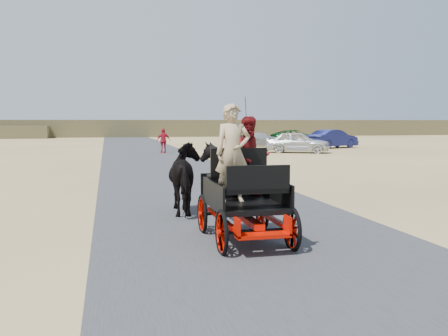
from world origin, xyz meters
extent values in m
plane|color=tan|center=(0.00, 0.00, 0.00)|extent=(140.00, 140.00, 0.00)
cube|color=#38383A|center=(0.00, 0.00, 0.01)|extent=(6.00, 140.00, 0.01)
cube|color=brown|center=(0.00, 62.00, 1.20)|extent=(140.00, 6.00, 2.40)
imported|color=black|center=(-0.80, 0.89, 0.85)|extent=(0.91, 2.01, 1.70)
imported|color=black|center=(0.30, 0.89, 0.85)|extent=(1.37, 1.54, 1.70)
imported|color=tan|center=(-0.45, -2.06, 1.62)|extent=(0.66, 0.43, 1.80)
imported|color=#660C0F|center=(0.05, -1.51, 1.51)|extent=(0.77, 0.60, 1.58)
imported|color=red|center=(1.14, 23.63, 0.86)|extent=(1.08, 0.63, 1.73)
imported|color=silver|center=(10.33, 21.87, 0.75)|extent=(4.75, 3.60, 1.51)
imported|color=navy|center=(15.49, 27.08, 0.76)|extent=(4.86, 3.24, 1.51)
imported|color=#B2B2B7|center=(10.78, 31.46, 0.61)|extent=(4.46, 2.65, 1.21)
imported|color=#0C4C19|center=(15.77, 36.20, 0.67)|extent=(4.89, 2.38, 1.34)
camera|label=1|loc=(-2.69, -10.87, 2.20)|focal=40.00mm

